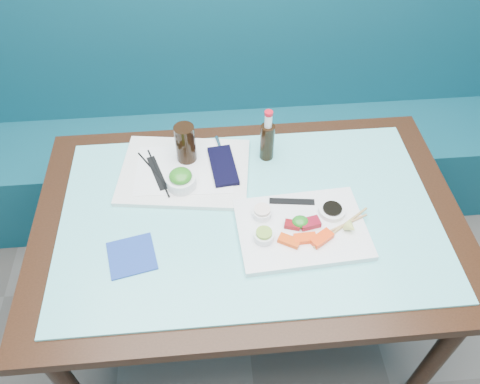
{
  "coord_description": "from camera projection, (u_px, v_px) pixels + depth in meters",
  "views": [
    {
      "loc": [
        -0.11,
        0.5,
        1.94
      ],
      "look_at": [
        -0.02,
        1.51,
        0.8
      ],
      "focal_mm": 35.0,
      "sensor_mm": 36.0,
      "label": 1
    }
  ],
  "objects": [
    {
      "name": "wasabi_fill",
      "position": [
        264.0,
        233.0,
        1.41
      ],
      "size": [
        0.06,
        0.06,
        0.01
      ],
      "primitive_type": "cylinder",
      "rotation": [
        0.0,
        0.0,
        -0.19
      ],
      "color": "#79A435",
      "rests_on": "ramekin_wasabi"
    },
    {
      "name": "booth_bench",
      "position": [
        231.0,
        133.0,
        2.37
      ],
      "size": [
        3.0,
        0.56,
        1.17
      ],
      "color": "#0D4655",
      "rests_on": "ground"
    },
    {
      "name": "cola_bottle_neck",
      "position": [
        268.0,
        121.0,
        1.58
      ],
      "size": [
        0.03,
        0.03,
        0.05
      ],
      "primitive_type": "cylinder",
      "rotation": [
        0.0,
        0.0,
        0.31
      ],
      "color": "white",
      "rests_on": "cola_bottle_body"
    },
    {
      "name": "salmon_mid",
      "position": [
        305.0,
        238.0,
        1.42
      ],
      "size": [
        0.07,
        0.04,
        0.02
      ],
      "primitive_type": "cube",
      "rotation": [
        0.0,
        0.0,
        0.03
      ],
      "color": "#FF3F0A",
      "rests_on": "sashimi_plate"
    },
    {
      "name": "lemon_wedge",
      "position": [
        351.0,
        227.0,
        1.44
      ],
      "size": [
        0.05,
        0.05,
        0.04
      ],
      "primitive_type": "cone",
      "rotation": [
        1.57,
        0.0,
        0.67
      ],
      "color": "#D3DA67",
      "rests_on": "sashimi_plate"
    },
    {
      "name": "ramekin_wasabi",
      "position": [
        264.0,
        236.0,
        1.42
      ],
      "size": [
        0.08,
        0.08,
        0.03
      ],
      "primitive_type": "cylinder",
      "rotation": [
        0.0,
        0.0,
        -0.39
      ],
      "color": "white",
      "rests_on": "sashimi_plate"
    },
    {
      "name": "seaweed_salad",
      "position": [
        180.0,
        176.0,
        1.55
      ],
      "size": [
        0.09,
        0.09,
        0.04
      ],
      "primitive_type": "ellipsoid",
      "rotation": [
        0.0,
        0.0,
        -0.21
      ],
      "color": "#27751B",
      "rests_on": "seaweed_bowl"
    },
    {
      "name": "black_chopstick_a",
      "position": [
        156.0,
        173.0,
        1.62
      ],
      "size": [
        0.14,
        0.21,
        0.01
      ],
      "primitive_type": "cylinder",
      "rotation": [
        1.57,
        0.0,
        0.56
      ],
      "color": "black",
      "rests_on": "serving_tray"
    },
    {
      "name": "paper_placemat",
      "position": [
        185.0,
        169.0,
        1.63
      ],
      "size": [
        0.35,
        0.25,
        0.0
      ],
      "primitive_type": "cube",
      "rotation": [
        0.0,
        0.0,
        -0.05
      ],
      "color": "white",
      "rests_on": "serving_tray"
    },
    {
      "name": "salmon_left",
      "position": [
        289.0,
        241.0,
        1.42
      ],
      "size": [
        0.07,
        0.06,
        0.02
      ],
      "primitive_type": "cube",
      "rotation": [
        0.0,
        0.0,
        -0.52
      ],
      "color": "#E94309",
      "rests_on": "sashimi_plate"
    },
    {
      "name": "fork",
      "position": [
        220.0,
        146.0,
        1.71
      ],
      "size": [
        0.03,
        0.1,
        0.01
      ],
      "primitive_type": "cylinder",
      "rotation": [
        1.57,
        0.0,
        0.17
      ],
      "color": "silver",
      "rests_on": "serving_tray"
    },
    {
      "name": "ramekin_ginger",
      "position": [
        262.0,
        213.0,
        1.48
      ],
      "size": [
        0.08,
        0.08,
        0.02
      ],
      "primitive_type": "cylinder",
      "rotation": [
        0.0,
        0.0,
        -0.39
      ],
      "color": "white",
      "rests_on": "sashimi_plate"
    },
    {
      "name": "cola_bottle_body",
      "position": [
        267.0,
        142.0,
        1.65
      ],
      "size": [
        0.06,
        0.06,
        0.14
      ],
      "primitive_type": "cylinder",
      "rotation": [
        0.0,
        0.0,
        -0.23
      ],
      "color": "black",
      "rests_on": "glass_top"
    },
    {
      "name": "chopstick_sleeve",
      "position": [
        292.0,
        201.0,
        1.53
      ],
      "size": [
        0.15,
        0.04,
        0.0
      ],
      "primitive_type": "cube",
      "rotation": [
        0.0,
        0.0,
        -0.13
      ],
      "color": "black",
      "rests_on": "sashimi_plate"
    },
    {
      "name": "wooden_chopstick_b",
      "position": [
        341.0,
        227.0,
        1.46
      ],
      "size": [
        0.2,
        0.14,
        0.01
      ],
      "primitive_type": "cylinder",
      "rotation": [
        1.57,
        0.0,
        -0.97
      ],
      "color": "tan",
      "rests_on": "sashimi_plate"
    },
    {
      "name": "seaweed_bowl",
      "position": [
        181.0,
        182.0,
        1.57
      ],
      "size": [
        0.12,
        0.12,
        0.04
      ],
      "primitive_type": "cylinder",
      "rotation": [
        0.0,
        0.0,
        0.25
      ],
      "color": "white",
      "rests_on": "serving_tray"
    },
    {
      "name": "ginger_fill",
      "position": [
        262.0,
        210.0,
        1.47
      ],
      "size": [
        0.07,
        0.07,
        0.01
      ],
      "primitive_type": "cylinder",
      "rotation": [
        0.0,
        0.0,
        -0.38
      ],
      "color": "beige",
      "rests_on": "ramekin_ginger"
    },
    {
      "name": "blue_napkin",
      "position": [
        132.0,
        256.0,
        1.41
      ],
      "size": [
        0.16,
        0.16,
        0.01
      ],
      "primitive_type": "cube",
      "rotation": [
        0.0,
        0.0,
        0.21
      ],
      "color": "navy",
      "rests_on": "glass_top"
    },
    {
      "name": "cola_bottle_cap",
      "position": [
        269.0,
        113.0,
        1.55
      ],
      "size": [
        0.03,
        0.03,
        0.01
      ],
      "primitive_type": "cylinder",
      "rotation": [
        0.0,
        0.0,
        0.16
      ],
      "color": "red",
      "rests_on": "cola_bottle_neck"
    },
    {
      "name": "salmon_right",
      "position": [
        322.0,
        238.0,
        1.42
      ],
      "size": [
        0.08,
        0.07,
        0.02
      ],
      "primitive_type": "cube",
      "rotation": [
        0.0,
        0.0,
        0.58
      ],
      "color": "#FF3B0A",
      "rests_on": "sashimi_plate"
    },
    {
      "name": "soy_dish",
      "position": [
        332.0,
        211.0,
        1.49
      ],
      "size": [
        0.11,
        0.11,
        0.02
      ],
      "primitive_type": "cylinder",
      "rotation": [
        0.0,
        0.0,
        -0.28
      ],
      "color": "white",
      "rests_on": "sashimi_plate"
    },
    {
      "name": "tuna_left",
      "position": [
        292.0,
        225.0,
        1.46
      ],
      "size": [
        0.06,
        0.04,
        0.02
      ],
      "primitive_type": "cube",
      "rotation": [
        0.0,
        0.0,
        -0.31
      ],
      "color": "maroon",
      "rests_on": "sashimi_plate"
    },
    {
      "name": "navy_pouch",
      "position": [
        223.0,
        166.0,
        1.64
      ],
      "size": [
        0.1,
        0.2,
        0.01
      ],
      "primitive_type": "cube",
      "rotation": [
        0.0,
        0.0,
        0.11
      ],
      "color": "black",
      "rests_on": "serving_tray"
    },
    {
      "name": "glass_top",
      "position": [
        249.0,
        214.0,
        1.53
      ],
      "size": [
        1.22,
        0.76,
        0.01
      ],
      "primitive_type": "cube",
      "color": "#67CECD",
      "rests_on": "dining_table"
    },
    {
      "name": "black_chopstick_b",
      "position": [
        158.0,
        173.0,
        1.62
      ],
      "size": [
        0.09,
        0.23,
        0.01
      ],
      "primitive_type": "cylinder",
      "rotation": [
        1.57,
        0.0,
        0.33
      ],
      "color": "black",
      "rests_on": "serving_tray"
    },
    {
      "name": "tray_sleeve",
      "position": [
        157.0,
        173.0,
        1.62
      ],
      "size": [
        0.08,
        0.17,
        0.0
      ],
      "primitive_type": "cube",
      "rotation": [
        0.0,
        0.0,
        0.31
      ],
      "color": "black",
      "rests_on": "serving_tray"
    },
    {
      "name": "tuna_right",
      "position": [
        310.0,
        223.0,
        1.46
      ],
      "size": [
        0.07,
        0.05,
        0.02
      ],
      "primitive_type": "cube",
      "rotation": [
        0.0,
        0.0,
        0.2
      ],
      "color": "maroon",
      "rests_on": "sashimi_plate"
    },
    {
      "name": "dining_table",
      "position": [
        249.0,
        231.0,
        1.59
      ],
      "size": [
        1.4,
        0.9,
        0.75
      ],
      "color": "black",
      "rests_on": "ground"
    },
    {
      "name": "seaweed_garnish",
      "position": [
        300.0,
        222.0,
        1.46
      ],
      "size": [
        0.06,
        0.05,
        0.03
      ],
      "primitive_type": "ellipsoid",
      "rotation": [
        0.0,
        0.0,
        0.13
      ],
      "color": "#1F781B",
      "rests_on": "sashimi_plate"
    },
    {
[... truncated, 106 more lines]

